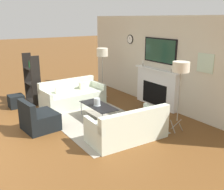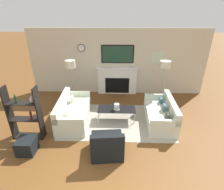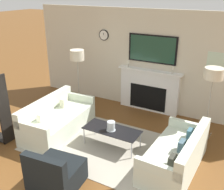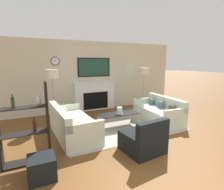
{
  "view_description": "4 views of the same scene",
  "coord_description": "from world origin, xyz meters",
  "px_view_note": "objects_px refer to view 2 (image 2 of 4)",
  "views": [
    {
      "loc": [
        5.7,
        -0.56,
        2.64
      ],
      "look_at": [
        0.33,
        3.01,
        0.73
      ],
      "focal_mm": 42.0,
      "sensor_mm": 36.0,
      "label": 1
    },
    {
      "loc": [
        0.01,
        -2.12,
        3.26
      ],
      "look_at": [
        -0.16,
        3.08,
        0.76
      ],
      "focal_mm": 28.0,
      "sensor_mm": 36.0,
      "label": 2
    },
    {
      "loc": [
        2.35,
        -1.42,
        3.19
      ],
      "look_at": [
        -0.22,
        3.19,
        1.0
      ],
      "focal_mm": 42.0,
      "sensor_mm": 36.0,
      "label": 3
    },
    {
      "loc": [
        -2.32,
        -1.63,
        1.9
      ],
      "look_at": [
        0.02,
        3.33,
        0.87
      ],
      "focal_mm": 28.0,
      "sensor_mm": 36.0,
      "label": 4
    }
  ],
  "objects_px": {
    "shelf_unit": "(25,114)",
    "ottoman": "(27,146)",
    "hurricane_candle": "(117,107)",
    "floor_lamp_left": "(70,65)",
    "armchair": "(107,145)",
    "floor_lamp_right": "(165,65)",
    "coffee_table": "(117,110)",
    "couch_left": "(73,112)",
    "couch_right": "(161,114)"
  },
  "relations": [
    {
      "from": "armchair",
      "to": "floor_lamp_left",
      "type": "xyz_separation_m",
      "value": [
        -1.48,
        2.74,
        1.26
      ]
    },
    {
      "from": "couch_right",
      "to": "ottoman",
      "type": "distance_m",
      "value": 3.97
    },
    {
      "from": "couch_left",
      "to": "couch_right",
      "type": "height_order",
      "value": "couch_left"
    },
    {
      "from": "coffee_table",
      "to": "floor_lamp_left",
      "type": "height_order",
      "value": "floor_lamp_left"
    },
    {
      "from": "floor_lamp_right",
      "to": "coffee_table",
      "type": "bearing_deg",
      "value": -145.19
    },
    {
      "from": "floor_lamp_right",
      "to": "shelf_unit",
      "type": "xyz_separation_m",
      "value": [
        -4.17,
        -2.15,
        -0.8
      ]
    },
    {
      "from": "floor_lamp_left",
      "to": "coffee_table",
      "type": "bearing_deg",
      "value": -34.89
    },
    {
      "from": "floor_lamp_left",
      "to": "shelf_unit",
      "type": "xyz_separation_m",
      "value": [
        -0.77,
        -2.15,
        -0.77
      ]
    },
    {
      "from": "couch_left",
      "to": "hurricane_candle",
      "type": "distance_m",
      "value": 1.43
    },
    {
      "from": "hurricane_candle",
      "to": "floor_lamp_left",
      "type": "xyz_separation_m",
      "value": [
        -1.69,
        1.22,
        1.03
      ]
    },
    {
      "from": "coffee_table",
      "to": "ottoman",
      "type": "xyz_separation_m",
      "value": [
        -2.25,
        -1.58,
        -0.19
      ]
    },
    {
      "from": "couch_right",
      "to": "floor_lamp_right",
      "type": "height_order",
      "value": "floor_lamp_right"
    },
    {
      "from": "coffee_table",
      "to": "shelf_unit",
      "type": "height_order",
      "value": "shelf_unit"
    },
    {
      "from": "couch_right",
      "to": "hurricane_candle",
      "type": "height_order",
      "value": "couch_right"
    },
    {
      "from": "floor_lamp_right",
      "to": "hurricane_candle",
      "type": "bearing_deg",
      "value": -144.38
    },
    {
      "from": "floor_lamp_left",
      "to": "shelf_unit",
      "type": "bearing_deg",
      "value": -109.74
    },
    {
      "from": "coffee_table",
      "to": "shelf_unit",
      "type": "xyz_separation_m",
      "value": [
        -2.47,
        -0.97,
        0.37
      ]
    },
    {
      "from": "floor_lamp_right",
      "to": "shelf_unit",
      "type": "relative_size",
      "value": 1.09
    },
    {
      "from": "coffee_table",
      "to": "floor_lamp_left",
      "type": "bearing_deg",
      "value": 145.11
    },
    {
      "from": "coffee_table",
      "to": "floor_lamp_left",
      "type": "relative_size",
      "value": 0.72
    },
    {
      "from": "coffee_table",
      "to": "floor_lamp_right",
      "type": "height_order",
      "value": "floor_lamp_right"
    },
    {
      "from": "hurricane_candle",
      "to": "floor_lamp_left",
      "type": "bearing_deg",
      "value": 144.25
    },
    {
      "from": "floor_lamp_right",
      "to": "ottoman",
      "type": "distance_m",
      "value": 5.01
    },
    {
      "from": "couch_right",
      "to": "ottoman",
      "type": "height_order",
      "value": "couch_right"
    },
    {
      "from": "armchair",
      "to": "hurricane_candle",
      "type": "bearing_deg",
      "value": 81.82
    },
    {
      "from": "armchair",
      "to": "floor_lamp_right",
      "type": "distance_m",
      "value": 3.58
    },
    {
      "from": "couch_left",
      "to": "armchair",
      "type": "relative_size",
      "value": 2.27
    },
    {
      "from": "floor_lamp_left",
      "to": "hurricane_candle",
      "type": "bearing_deg",
      "value": -35.75
    },
    {
      "from": "floor_lamp_right",
      "to": "ottoman",
      "type": "height_order",
      "value": "floor_lamp_right"
    },
    {
      "from": "ottoman",
      "to": "floor_lamp_right",
      "type": "bearing_deg",
      "value": 34.91
    },
    {
      "from": "couch_right",
      "to": "coffee_table",
      "type": "distance_m",
      "value": 1.43
    },
    {
      "from": "couch_left",
      "to": "floor_lamp_right",
      "type": "distance_m",
      "value": 3.59
    },
    {
      "from": "couch_right",
      "to": "armchair",
      "type": "distance_m",
      "value": 2.21
    },
    {
      "from": "shelf_unit",
      "to": "ottoman",
      "type": "height_order",
      "value": "shelf_unit"
    },
    {
      "from": "hurricane_candle",
      "to": "ottoman",
      "type": "relative_size",
      "value": 0.47
    },
    {
      "from": "armchair",
      "to": "floor_lamp_left",
      "type": "distance_m",
      "value": 3.36
    },
    {
      "from": "armchair",
      "to": "hurricane_candle",
      "type": "distance_m",
      "value": 1.55
    },
    {
      "from": "ottoman",
      "to": "couch_left",
      "type": "bearing_deg",
      "value": 60.79
    },
    {
      "from": "floor_lamp_right",
      "to": "ottoman",
      "type": "bearing_deg",
      "value": -145.09
    },
    {
      "from": "couch_left",
      "to": "ottoman",
      "type": "distance_m",
      "value": 1.71
    },
    {
      "from": "couch_left",
      "to": "armchair",
      "type": "distance_m",
      "value": 1.9
    },
    {
      "from": "couch_left",
      "to": "floor_lamp_left",
      "type": "distance_m",
      "value": 1.79
    },
    {
      "from": "couch_right",
      "to": "coffee_table",
      "type": "xyz_separation_m",
      "value": [
        -1.43,
        0.08,
        0.1
      ]
    },
    {
      "from": "armchair",
      "to": "coffee_table",
      "type": "relative_size",
      "value": 0.7
    },
    {
      "from": "couch_left",
      "to": "floor_lamp_left",
      "type": "xyz_separation_m",
      "value": [
        -0.28,
        1.27,
        1.23
      ]
    },
    {
      "from": "armchair",
      "to": "floor_lamp_left",
      "type": "bearing_deg",
      "value": 118.3
    },
    {
      "from": "couch_left",
      "to": "floor_lamp_right",
      "type": "height_order",
      "value": "floor_lamp_right"
    },
    {
      "from": "couch_left",
      "to": "floor_lamp_right",
      "type": "bearing_deg",
      "value": 22.08
    },
    {
      "from": "armchair",
      "to": "floor_lamp_right",
      "type": "xyz_separation_m",
      "value": [
        1.92,
        2.74,
        1.28
      ]
    },
    {
      "from": "floor_lamp_left",
      "to": "floor_lamp_right",
      "type": "distance_m",
      "value": 3.4
    }
  ]
}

